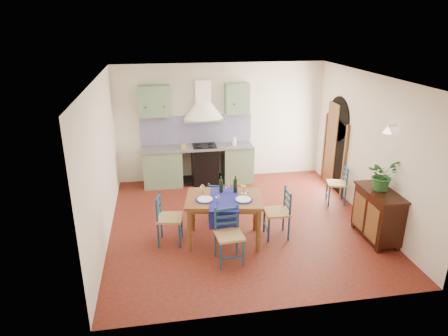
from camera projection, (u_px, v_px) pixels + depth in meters
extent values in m
plane|color=#49170F|center=(242.00, 223.00, 7.80)|extent=(5.00, 5.00, 0.00)
cube|color=silver|center=(221.00, 122.00, 9.61)|extent=(5.00, 0.04, 2.80)
cube|color=gray|center=(163.00, 167.00, 9.44)|extent=(0.90, 0.60, 0.88)
cube|color=gray|center=(237.00, 163.00, 9.72)|extent=(0.70, 0.60, 0.88)
cube|color=black|center=(205.00, 165.00, 9.59)|extent=(0.60, 0.58, 0.88)
cube|color=gray|center=(198.00, 147.00, 9.41)|extent=(2.60, 0.64, 0.04)
cube|color=silver|center=(162.00, 149.00, 9.27)|extent=(0.45, 0.40, 0.03)
cylinder|color=silver|center=(161.00, 141.00, 9.39)|extent=(0.02, 0.02, 0.26)
cube|color=black|center=(204.00, 146.00, 9.42)|extent=(0.55, 0.48, 0.02)
cube|color=black|center=(199.00, 180.00, 9.75)|extent=(2.60, 0.50, 0.08)
cube|color=#0D0B61|center=(197.00, 129.00, 9.53)|extent=(2.65, 0.05, 0.68)
cube|color=gray|center=(154.00, 101.00, 8.99)|extent=(0.70, 0.34, 0.70)
cube|color=gray|center=(237.00, 98.00, 9.28)|extent=(0.55, 0.34, 0.70)
cone|color=white|center=(203.00, 111.00, 9.18)|extent=(0.96, 0.96, 0.40)
cube|color=white|center=(203.00, 91.00, 9.11)|extent=(0.36, 0.30, 0.50)
cube|color=silver|center=(369.00, 148.00, 7.69)|extent=(0.04, 5.00, 2.80)
cube|color=black|center=(335.00, 154.00, 9.18)|extent=(0.03, 1.00, 1.65)
cylinder|color=black|center=(339.00, 119.00, 8.89)|extent=(0.03, 1.00, 1.00)
cube|color=brown|center=(345.00, 162.00, 8.68)|extent=(0.06, 0.06, 1.65)
cube|color=brown|center=(325.00, 147.00, 9.68)|extent=(0.06, 0.06, 1.65)
cube|color=brown|center=(331.00, 145.00, 9.33)|extent=(0.04, 0.55, 1.96)
cylinder|color=silver|center=(394.00, 125.00, 6.75)|extent=(0.15, 0.04, 0.04)
cone|color=#FFEDC6|center=(388.00, 130.00, 6.76)|extent=(0.16, 0.16, 0.12)
cube|color=silver|center=(102.00, 163.00, 6.91)|extent=(0.04, 5.00, 2.80)
cube|color=silver|center=(244.00, 77.00, 6.81)|extent=(5.00, 5.00, 0.01)
cube|color=brown|center=(224.00, 199.00, 6.93)|extent=(1.44, 1.09, 0.05)
cube|color=brown|center=(224.00, 202.00, 6.95)|extent=(1.29, 0.94, 0.08)
cylinder|color=brown|center=(190.00, 230.00, 6.74)|extent=(0.08, 0.08, 0.78)
cylinder|color=brown|center=(193.00, 211.00, 7.41)|extent=(0.08, 0.08, 0.78)
cylinder|color=brown|center=(258.00, 231.00, 6.73)|extent=(0.08, 0.08, 0.78)
cylinder|color=brown|center=(255.00, 211.00, 7.41)|extent=(0.08, 0.08, 0.78)
cube|color=navy|center=(224.00, 199.00, 6.87)|extent=(0.65, 1.06, 0.01)
cube|color=navy|center=(224.00, 219.00, 6.56)|extent=(0.49, 0.10, 0.38)
cylinder|color=navy|center=(205.00, 200.00, 6.81)|extent=(0.33, 0.33, 0.01)
cylinder|color=white|center=(205.00, 199.00, 6.81)|extent=(0.26, 0.26, 0.01)
cylinder|color=navy|center=(243.00, 200.00, 6.81)|extent=(0.33, 0.33, 0.01)
cylinder|color=white|center=(243.00, 199.00, 6.81)|extent=(0.26, 0.26, 0.01)
cylinder|color=black|center=(221.00, 184.00, 7.07)|extent=(0.07, 0.07, 0.32)
cylinder|color=black|center=(235.00, 184.00, 7.07)|extent=(0.07, 0.07, 0.32)
cylinder|color=white|center=(243.00, 191.00, 7.05)|extent=(0.05, 0.05, 0.10)
sphere|color=yellow|center=(243.00, 186.00, 7.02)|extent=(0.10, 0.10, 0.10)
cylinder|color=navy|center=(221.00, 257.00, 6.28)|extent=(0.04, 0.04, 0.47)
cylinder|color=navy|center=(215.00, 233.00, 6.53)|extent=(0.04, 0.04, 0.92)
cylinder|color=navy|center=(243.00, 253.00, 6.37)|extent=(0.04, 0.04, 0.47)
cylinder|color=navy|center=(237.00, 230.00, 6.62)|extent=(0.04, 0.04, 0.92)
cube|color=tan|center=(229.00, 235.00, 6.40)|extent=(0.47, 0.47, 0.04)
cube|color=navy|center=(226.00, 223.00, 6.52)|extent=(0.39, 0.06, 0.05)
cube|color=navy|center=(226.00, 216.00, 6.48)|extent=(0.39, 0.06, 0.05)
cube|color=navy|center=(226.00, 209.00, 6.44)|extent=(0.39, 0.06, 0.05)
cube|color=navy|center=(232.00, 258.00, 6.34)|extent=(0.37, 0.07, 0.03)
cylinder|color=navy|center=(228.00, 207.00, 7.99)|extent=(0.03, 0.03, 0.43)
cylinder|color=navy|center=(226.00, 205.00, 7.61)|extent=(0.03, 0.03, 0.83)
cylinder|color=navy|center=(212.00, 205.00, 8.04)|extent=(0.03, 0.03, 0.43)
cylinder|color=navy|center=(209.00, 203.00, 7.66)|extent=(0.03, 0.03, 0.83)
cube|color=tan|center=(219.00, 199.00, 7.78)|extent=(0.49, 0.49, 0.04)
cube|color=navy|center=(217.00, 197.00, 7.59)|extent=(0.34, 0.13, 0.04)
cube|color=navy|center=(217.00, 192.00, 7.55)|extent=(0.34, 0.13, 0.04)
cube|color=navy|center=(217.00, 187.00, 7.51)|extent=(0.34, 0.13, 0.04)
cube|color=navy|center=(220.00, 208.00, 8.03)|extent=(0.33, 0.13, 0.02)
cylinder|color=navy|center=(180.00, 236.00, 6.88)|extent=(0.04, 0.04, 0.47)
cylinder|color=navy|center=(158.00, 224.00, 6.79)|extent=(0.04, 0.04, 0.92)
cylinder|color=navy|center=(182.00, 225.00, 7.22)|extent=(0.04, 0.04, 0.47)
cylinder|color=navy|center=(161.00, 214.00, 7.14)|extent=(0.04, 0.04, 0.92)
cube|color=tan|center=(170.00, 218.00, 6.96)|extent=(0.49, 0.49, 0.04)
cube|color=navy|center=(159.00, 211.00, 6.91)|extent=(0.09, 0.39, 0.05)
cube|color=navy|center=(158.00, 205.00, 6.87)|extent=(0.09, 0.39, 0.05)
cube|color=navy|center=(158.00, 198.00, 6.83)|extent=(0.09, 0.39, 0.05)
cube|color=navy|center=(181.00, 233.00, 7.07)|extent=(0.09, 0.37, 0.03)
cylinder|color=navy|center=(264.00, 220.00, 7.41)|extent=(0.04, 0.04, 0.47)
cylinder|color=navy|center=(284.00, 208.00, 7.38)|extent=(0.04, 0.04, 0.92)
cylinder|color=navy|center=(269.00, 230.00, 7.07)|extent=(0.04, 0.04, 0.47)
cylinder|color=navy|center=(289.00, 217.00, 7.04)|extent=(0.04, 0.04, 0.92)
cube|color=tan|center=(277.00, 212.00, 7.18)|extent=(0.45, 0.45, 0.04)
cube|color=navy|center=(287.00, 205.00, 7.15)|extent=(0.04, 0.39, 0.05)
cube|color=navy|center=(288.00, 199.00, 7.11)|extent=(0.04, 0.39, 0.05)
cube|color=navy|center=(288.00, 193.00, 7.07)|extent=(0.04, 0.39, 0.05)
cube|color=navy|center=(266.00, 227.00, 7.26)|extent=(0.05, 0.37, 0.03)
cylinder|color=navy|center=(327.00, 190.00, 8.78)|extent=(0.03, 0.03, 0.43)
cylinder|color=navy|center=(343.00, 182.00, 8.68)|extent=(0.03, 0.03, 0.83)
cylinder|color=navy|center=(329.00, 196.00, 8.47)|extent=(0.03, 0.03, 0.43)
cylinder|color=navy|center=(346.00, 188.00, 8.37)|extent=(0.03, 0.03, 0.83)
cube|color=tan|center=(337.00, 183.00, 8.53)|extent=(0.47, 0.47, 0.04)
cube|color=navy|center=(345.00, 179.00, 8.47)|extent=(0.11, 0.35, 0.04)
cube|color=navy|center=(346.00, 174.00, 8.43)|extent=(0.11, 0.35, 0.04)
cube|color=navy|center=(346.00, 169.00, 8.39)|extent=(0.11, 0.35, 0.04)
cube|color=navy|center=(328.00, 195.00, 8.64)|extent=(0.11, 0.33, 0.02)
cube|color=black|center=(378.00, 214.00, 7.09)|extent=(0.45, 1.00, 0.82)
cube|color=black|center=(381.00, 192.00, 6.94)|extent=(0.50, 1.05, 0.04)
cube|color=brown|center=(372.00, 223.00, 6.86)|extent=(0.02, 0.38, 0.63)
cube|color=brown|center=(359.00, 211.00, 7.28)|extent=(0.02, 0.38, 0.63)
cube|color=black|center=(378.00, 250.00, 6.82)|extent=(0.08, 0.08, 0.08)
cube|color=black|center=(354.00, 225.00, 7.63)|extent=(0.08, 0.08, 0.08)
cube|color=black|center=(397.00, 248.00, 6.87)|extent=(0.08, 0.08, 0.08)
cube|color=black|center=(371.00, 224.00, 7.68)|extent=(0.08, 0.08, 0.08)
imported|color=#255A26|center=(382.00, 175.00, 6.90)|extent=(0.63, 0.59, 0.56)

